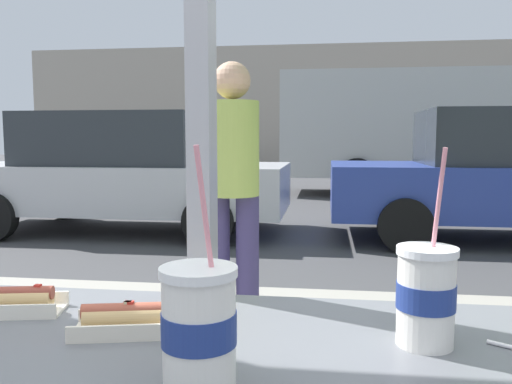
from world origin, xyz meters
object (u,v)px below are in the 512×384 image
object	(u,v)px
soda_cup_right	(199,327)
box_truck	(434,128)
hotdog_tray_far	(148,318)
pedestrian	(233,180)
soda_cup_left	(426,294)
parked_car_blue	(509,175)
parked_car_silver	(123,172)

from	to	relation	value
soda_cup_right	box_truck	bearing A→B (deg)	77.52
hotdog_tray_far	box_truck	xyz separation A→B (m)	(2.79, 11.82, 0.54)
pedestrian	soda_cup_right	bearing A→B (deg)	-80.76
soda_cup_right	box_truck	xyz separation A→B (m)	(2.66, 12.01, 0.48)
soda_cup_left	soda_cup_right	xyz separation A→B (m)	(-0.32, -0.19, 0.00)
parked_car_blue	box_truck	bearing A→B (deg)	88.50
soda_cup_left	box_truck	world-z (taller)	box_truck
soda_cup_right	parked_car_blue	size ratio (longest dim) A/B	0.07
parked_car_silver	parked_car_blue	bearing A→B (deg)	0.00
parked_car_silver	box_truck	distance (m)	7.77
hotdog_tray_far	box_truck	size ratio (longest dim) A/B	0.04
box_truck	parked_car_silver	bearing A→B (deg)	-133.95
soda_cup_left	soda_cup_right	size ratio (longest dim) A/B	0.98
parked_car_blue	box_truck	size ratio (longest dim) A/B	0.61
parked_car_silver	soda_cup_right	bearing A→B (deg)	-67.14
hotdog_tray_far	pedestrian	bearing A→B (deg)	96.57
soda_cup_right	box_truck	size ratio (longest dim) A/B	0.04
parked_car_silver	pedestrian	size ratio (longest dim) A/B	2.82
soda_cup_left	parked_car_silver	xyz separation A→B (m)	(-3.04, 6.25, -0.23)
soda_cup_right	pedestrian	distance (m)	2.45
pedestrian	hotdog_tray_far	bearing A→B (deg)	-83.43
soda_cup_right	pedestrian	size ratio (longest dim) A/B	0.20
soda_cup_right	pedestrian	world-z (taller)	pedestrian
box_truck	pedestrian	distance (m)	10.08
hotdog_tray_far	pedestrian	world-z (taller)	pedestrian
parked_car_blue	parked_car_silver	bearing A→B (deg)	180.00
soda_cup_right	hotdog_tray_far	distance (m)	0.24
soda_cup_left	box_truck	bearing A→B (deg)	78.81
soda_cup_left	parked_car_silver	world-z (taller)	parked_car_silver
parked_car_silver	soda_cup_left	bearing A→B (deg)	-64.08
soda_cup_left	hotdog_tray_far	distance (m)	0.46
soda_cup_left	soda_cup_right	world-z (taller)	soda_cup_right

